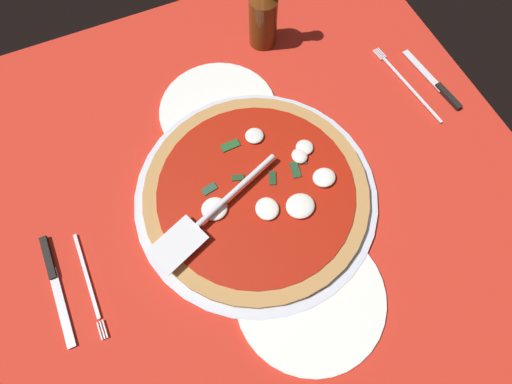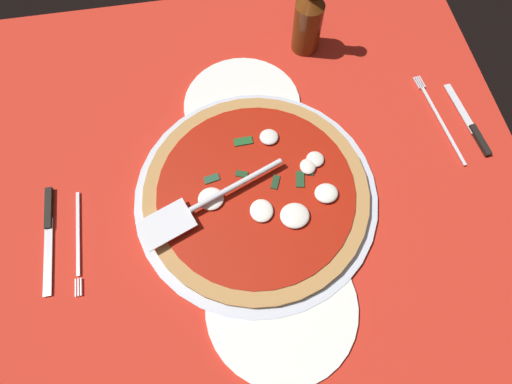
% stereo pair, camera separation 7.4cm
% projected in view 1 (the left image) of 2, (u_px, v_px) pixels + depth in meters
% --- Properties ---
extents(ground_plane, '(1.10, 1.10, 0.01)m').
position_uv_depth(ground_plane, '(247.00, 212.00, 0.76)').
color(ground_plane, red).
extents(checker_pattern, '(1.10, 1.10, 0.00)m').
position_uv_depth(checker_pattern, '(247.00, 211.00, 0.75)').
color(checker_pattern, white).
rests_on(checker_pattern, ground_plane).
extents(pizza_pan, '(0.45, 0.45, 0.01)m').
position_uv_depth(pizza_pan, '(256.00, 195.00, 0.76)').
color(pizza_pan, silver).
rests_on(pizza_pan, ground_plane).
extents(dinner_plate_left, '(0.24, 0.24, 0.01)m').
position_uv_depth(dinner_plate_left, '(218.00, 110.00, 0.84)').
color(dinner_plate_left, white).
rests_on(dinner_plate_left, ground_plane).
extents(dinner_plate_right, '(0.25, 0.25, 0.01)m').
position_uv_depth(dinner_plate_right, '(310.00, 296.00, 0.69)').
color(dinner_plate_right, silver).
rests_on(dinner_plate_right, ground_plane).
extents(pizza, '(0.41, 0.41, 0.03)m').
position_uv_depth(pizza, '(257.00, 192.00, 0.75)').
color(pizza, '#B38047').
rests_on(pizza, pizza_pan).
extents(pizza_server, '(0.13, 0.27, 0.01)m').
position_uv_depth(pizza_server, '(210.00, 214.00, 0.70)').
color(pizza_server, silver).
rests_on(pizza_server, pizza).
extents(place_setting_near, '(0.21, 0.12, 0.01)m').
position_uv_depth(place_setting_near, '(72.00, 283.00, 0.70)').
color(place_setting_near, white).
rests_on(place_setting_near, ground_plane).
extents(place_setting_far, '(0.22, 0.13, 0.01)m').
position_uv_depth(place_setting_far, '(422.00, 85.00, 0.86)').
color(place_setting_far, white).
rests_on(place_setting_far, ground_plane).
extents(beer_bottle, '(0.06, 0.06, 0.22)m').
position_uv_depth(beer_bottle, '(263.00, 13.00, 0.84)').
color(beer_bottle, '#5D2C0E').
rests_on(beer_bottle, ground_plane).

